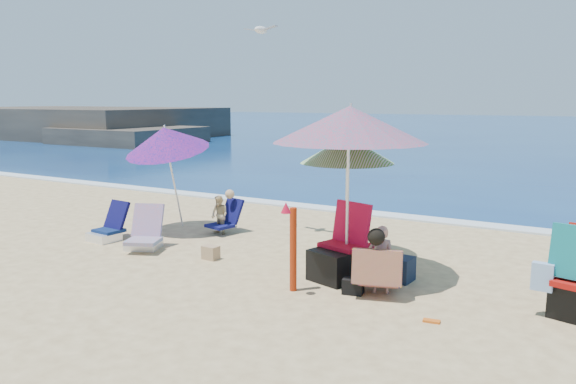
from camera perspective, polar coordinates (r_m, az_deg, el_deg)
The scene contains 18 objects.
ground at distance 7.65m, azimuth -1.83°, elevation -9.41°, with size 120.00×120.00×0.00m.
sea at distance 51.35m, azimuth 25.84°, elevation 5.65°, with size 120.00×80.00×0.12m.
foam at distance 12.13m, azimuth 10.99°, elevation -2.42°, with size 120.00×0.50×0.04m.
headland at distance 40.51m, azimuth -20.33°, elevation 6.13°, with size 20.50×11.50×2.60m.
umbrella_turquoise at distance 7.68m, azimuth 6.26°, elevation 6.80°, with size 2.67×2.67×2.42m.
umbrella_striped at distance 8.70m, azimuth 6.04°, elevation 4.29°, with size 1.69×1.69×1.94m.
umbrella_blue at distance 10.61m, azimuth -12.29°, elevation 5.25°, with size 1.63×1.69×2.12m.
furled_umbrella at distance 7.21m, azimuth 0.39°, elevation -5.05°, with size 0.18×0.38×1.21m.
chair_navy at distance 10.47m, azimuth -17.77°, elevation -3.69°, with size 0.54×0.69×0.67m.
chair_rainbow at distance 9.68m, azimuth -14.33°, elevation -4.48°, with size 0.82×0.85×0.72m.
camp_chair_left at distance 7.82m, azimuth 5.05°, elevation -6.60°, with size 0.78×0.92×1.05m.
person_center at distance 7.23m, azimuth 9.23°, elevation -7.03°, with size 0.68×0.71×0.90m.
person_left at distance 10.45m, azimuth -6.75°, elevation -2.27°, with size 0.56×0.72×0.80m.
bag_tan at distance 8.89m, azimuth -7.84°, elevation -6.10°, with size 0.26×0.19×0.21m.
bag_navy_b at distance 7.95m, azimuth 10.91°, elevation -7.59°, with size 0.47×0.37×0.33m.
bag_black_b at distance 7.34m, azimuth 6.60°, elevation -9.47°, with size 0.29×0.22×0.20m.
orange_item at distance 6.65m, azimuth 14.34°, elevation -12.56°, with size 0.20×0.11×0.03m.
seagull at distance 10.18m, azimuth -2.77°, elevation 16.09°, with size 0.73×0.35×0.13m.
Camera 1 is at (3.83, -6.15, 2.46)m, focal length 35.09 mm.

